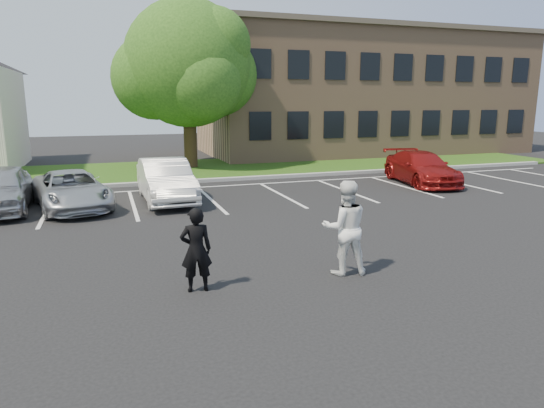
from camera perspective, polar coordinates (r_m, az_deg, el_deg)
The scene contains 12 objects.
ground_plane at distance 10.76m, azimuth 1.75°, elevation -7.59°, with size 90.00×90.00×0.00m, color black.
curb at distance 22.06m, azimuth -9.36°, elevation 2.68°, with size 40.00×0.30×0.15m, color gray.
grass_strip at distance 25.97m, azimuth -10.87°, elevation 3.95°, with size 44.00×8.00×0.08m, color #173D0E.
stall_lines at distance 19.43m, azimuth -3.74°, elevation 1.34°, with size 34.00×5.36×0.01m.
office_building at distance 36.06m, azimuth 10.49°, elevation 12.76°, with size 22.40×10.40×8.30m.
tree at distance 26.82m, azimuth -9.73°, elevation 15.62°, with size 7.80×7.20×8.80m.
man_black_suit at distance 9.41m, azimuth -8.92°, elevation -5.35°, with size 0.60×0.40×1.65m, color black.
man_white_shirt at distance 10.29m, azimuth 8.58°, elevation -2.77°, with size 0.98×0.76×2.01m, color white.
car_silver_west at distance 18.36m, azimuth -29.35°, elevation 1.56°, with size 1.79×4.46×1.52m, color #AAAAAE.
car_silver_minivan at distance 17.80m, azimuth -22.52°, elevation 1.52°, with size 2.12×4.61×1.28m, color #AEB0B6.
car_white_sedan at distance 18.08m, azimuth -12.39°, elevation 2.73°, with size 1.63×4.66×1.54m, color silver.
car_red_compact at distance 22.44m, azimuth 17.15°, elevation 4.08°, with size 1.96×4.82×1.40m, color maroon.
Camera 1 is at (-3.60, -9.47, 3.62)m, focal length 32.00 mm.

